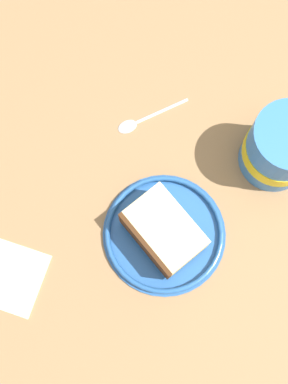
# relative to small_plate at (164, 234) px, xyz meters

# --- Properties ---
(ground_plane) EXTENTS (1.43, 1.43, 0.03)m
(ground_plane) POSITION_rel_small_plate_xyz_m (0.03, -0.02, -0.02)
(ground_plane) COLOR #936D47
(small_plate) EXTENTS (0.17, 0.17, 0.01)m
(small_plate) POSITION_rel_small_plate_xyz_m (0.00, 0.00, 0.00)
(small_plate) COLOR #26599E
(small_plate) RESTS_ON ground_plane
(cake_slice) EXTENTS (0.13, 0.12, 0.06)m
(cake_slice) POSITION_rel_small_plate_xyz_m (-0.00, 0.00, 0.03)
(cake_slice) COLOR #472814
(cake_slice) RESTS_ON small_plate
(tea_mug) EXTENTS (0.10, 0.13, 0.11)m
(tea_mug) POSITION_rel_small_plate_xyz_m (0.11, -0.16, 0.04)
(tea_mug) COLOR #3372BF
(tea_mug) RESTS_ON ground_plane
(teaspoon) EXTENTS (0.06, 0.11, 0.01)m
(teaspoon) POSITION_rel_small_plate_xyz_m (0.17, 0.04, -0.00)
(teaspoon) COLOR silver
(teaspoon) RESTS_ON ground_plane
(folded_napkin) EXTENTS (0.12, 0.13, 0.01)m
(folded_napkin) POSITION_rel_small_plate_xyz_m (-0.06, 0.22, -0.00)
(folded_napkin) COLOR beige
(folded_napkin) RESTS_ON ground_plane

